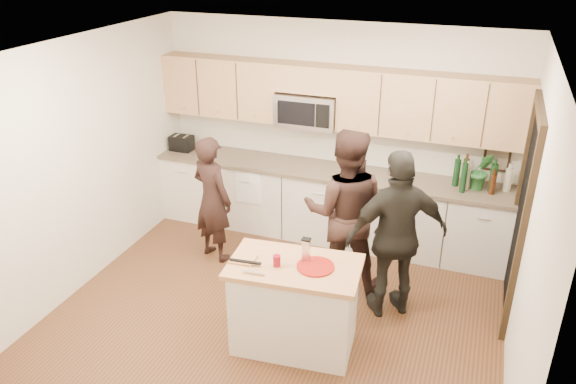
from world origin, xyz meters
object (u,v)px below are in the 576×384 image
(woman_left, at_px, (212,199))
(woman_center, at_px, (345,212))
(island, at_px, (294,305))
(toaster, at_px, (182,143))
(woman_right, at_px, (397,236))

(woman_left, xyz_separation_m, woman_center, (1.62, -0.06, 0.15))
(island, bearing_deg, woman_center, 76.37)
(island, distance_m, woman_center, 1.24)
(toaster, distance_m, woman_center, 2.73)
(woman_left, height_order, woman_right, woman_right)
(woman_left, height_order, woman_center, woman_center)
(toaster, relative_size, woman_left, 0.19)
(island, height_order, woman_right, woman_right)
(woman_right, bearing_deg, woman_left, -40.01)
(woman_left, xyz_separation_m, woman_right, (2.23, -0.35, 0.12))
(woman_left, distance_m, woman_right, 2.26)
(island, relative_size, woman_left, 0.81)
(island, height_order, woman_left, woman_left)
(woman_center, bearing_deg, woman_right, 142.90)
(toaster, relative_size, woman_center, 0.16)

